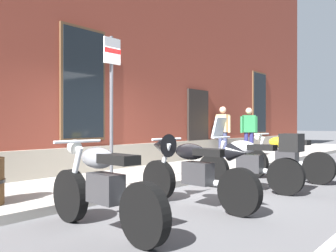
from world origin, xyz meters
TOP-DOWN VIEW (x-y plane):
  - ground_plane at (0.00, 0.00)m, footprint 140.00×140.00m
  - sidewalk at (0.00, 1.19)m, footprint 33.10×2.38m
  - motorcycle_grey_naked at (-2.51, -1.13)m, footprint 0.62×2.02m
  - motorcycle_black_sport at (-0.81, -1.12)m, footprint 0.62×2.13m
  - motorcycle_silver_touring at (0.87, -1.30)m, footprint 0.62×2.04m
  - motorcycle_yellow_naked at (2.45, -1.25)m, footprint 0.62×2.09m
  - pedestrian_tan_coat at (5.41, 1.97)m, footprint 0.23×0.66m
  - pedestrian_striped_shirt at (6.16, 1.40)m, footprint 0.44×0.45m
  - parking_sign at (-0.93, 0.44)m, footprint 0.36×0.07m

SIDE VIEW (x-z plane):
  - ground_plane at x=0.00m, z-range 0.00..0.00m
  - sidewalk at x=0.00m, z-range 0.00..0.12m
  - motorcycle_yellow_naked at x=2.45m, z-range -0.01..1.00m
  - motorcycle_grey_naked at x=-2.51m, z-range -0.01..1.00m
  - motorcycle_silver_touring at x=0.87m, z-range -0.11..1.22m
  - motorcycle_black_sport at x=-0.81m, z-range 0.05..1.09m
  - pedestrian_striped_shirt at x=6.16m, z-range 0.22..1.86m
  - pedestrian_tan_coat at x=5.41m, z-range 0.23..1.89m
  - parking_sign at x=-0.93m, z-range 0.49..3.06m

